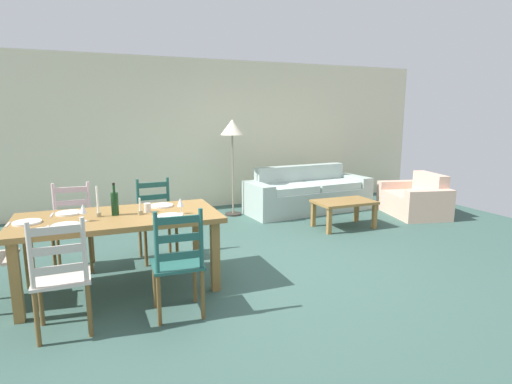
{
  "coord_description": "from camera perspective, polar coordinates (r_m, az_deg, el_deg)",
  "views": [
    {
      "loc": [
        -1.69,
        -4.12,
        1.7
      ],
      "look_at": [
        0.19,
        0.57,
        0.75
      ],
      "focal_mm": 28.62,
      "sensor_mm": 36.0,
      "label": 1
    }
  ],
  "objects": [
    {
      "name": "dining_chair_far_right",
      "position": [
        5.02,
        -13.75,
        -3.76
      ],
      "size": [
        0.45,
        0.43,
        0.96
      ],
      "color": "#23574C",
      "rests_on": "ground_plane"
    },
    {
      "name": "wine_bottle",
      "position": [
        4.16,
        -19.14,
        -1.49
      ],
      "size": [
        0.07,
        0.07,
        0.32
      ],
      "color": "#143819",
      "rests_on": "dining_table"
    },
    {
      "name": "dinner_plate_far_right",
      "position": [
        4.44,
        -13.07,
        -1.86
      ],
      "size": [
        0.24,
        0.24,
        0.02
      ],
      "primitive_type": "cylinder",
      "color": "white",
      "rests_on": "dining_table"
    },
    {
      "name": "dinner_plate_near_left",
      "position": [
        3.92,
        -25.04,
        -4.27
      ],
      "size": [
        0.24,
        0.24,
        0.02
      ],
      "primitive_type": "cylinder",
      "color": "white",
      "rests_on": "dining_table"
    },
    {
      "name": "fork_head_west",
      "position": [
        4.22,
        -31.38,
        -3.91
      ],
      "size": [
        0.02,
        0.17,
        0.01
      ],
      "primitive_type": "cube",
      "rotation": [
        0.0,
        0.0,
        -0.02
      ],
      "color": "silver",
      "rests_on": "dining_table"
    },
    {
      "name": "wine_glass_near_left",
      "position": [
        4.02,
        -23.04,
        -2.27
      ],
      "size": [
        0.06,
        0.06,
        0.16
      ],
      "color": "white",
      "rests_on": "dining_table"
    },
    {
      "name": "couch",
      "position": [
        7.42,
        7.12,
        -0.38
      ],
      "size": [
        2.34,
        0.99,
        0.8
      ],
      "color": "#9FB1A8",
      "rests_on": "ground_plane"
    },
    {
      "name": "standing_lamp",
      "position": [
        6.92,
        -3.33,
        8.23
      ],
      "size": [
        0.4,
        0.4,
        1.64
      ],
      "color": "#332D28",
      "rests_on": "ground_plane"
    },
    {
      "name": "dinner_plate_far_left",
      "position": [
        4.4,
        -24.72,
        -2.68
      ],
      "size": [
        0.24,
        0.24,
        0.02
      ],
      "primitive_type": "cylinder",
      "color": "white",
      "rests_on": "dining_table"
    },
    {
      "name": "dinner_plate_near_right",
      "position": [
        3.96,
        -11.94,
        -3.33
      ],
      "size": [
        0.24,
        0.24,
        0.02
      ],
      "primitive_type": "cylinder",
      "color": "white",
      "rests_on": "dining_table"
    },
    {
      "name": "dining_chair_near_right",
      "position": [
        3.55,
        -10.86,
        -9.7
      ],
      "size": [
        0.44,
        0.42,
        0.96
      ],
      "color": "#225750",
      "rests_on": "ground_plane"
    },
    {
      "name": "dining_chair_near_left",
      "position": [
        3.54,
        -25.58,
        -10.64
      ],
      "size": [
        0.43,
        0.41,
        0.96
      ],
      "color": "beige",
      "rests_on": "ground_plane"
    },
    {
      "name": "dining_table",
      "position": [
        4.18,
        -18.59,
        -4.28
      ],
      "size": [
        1.9,
        0.96,
        0.75
      ],
      "color": "olive",
      "rests_on": "ground_plane"
    },
    {
      "name": "ground_plane",
      "position": [
        4.77,
        0.42,
        -10.36
      ],
      "size": [
        9.6,
        9.6,
        0.02
      ],
      "primitive_type": "cube",
      "color": "#36554C"
    },
    {
      "name": "armchair_upholstered",
      "position": [
        7.6,
        21.54,
        -1.12
      ],
      "size": [
        1.04,
        1.31,
        0.72
      ],
      "color": "beige",
      "rests_on": "ground_plane"
    },
    {
      "name": "wine_glass_near_right",
      "position": [
        4.05,
        -10.54,
        -1.49
      ],
      "size": [
        0.06,
        0.06,
        0.16
      ],
      "color": "white",
      "rests_on": "dining_table"
    },
    {
      "name": "candle_short",
      "position": [
        4.12,
        -15.89,
        -2.46
      ],
      "size": [
        0.05,
        0.05,
        0.17
      ],
      "color": "#998C66",
      "rests_on": "dining_table"
    },
    {
      "name": "dinner_plate_head_west",
      "position": [
        4.2,
        -29.37,
        -3.71
      ],
      "size": [
        0.24,
        0.24,
        0.02
      ],
      "primitive_type": "cylinder",
      "color": "white",
      "rests_on": "dining_table"
    },
    {
      "name": "dining_chair_far_left",
      "position": [
        5.0,
        -24.23,
        -4.48
      ],
      "size": [
        0.44,
        0.42,
        0.96
      ],
      "color": "beige",
      "rests_on": "ground_plane"
    },
    {
      "name": "coffee_cup_primary",
      "position": [
        4.21,
        -14.92,
        -2.13
      ],
      "size": [
        0.07,
        0.07,
        0.09
      ],
      "primitive_type": "cylinder",
      "color": "beige",
      "rests_on": "dining_table"
    },
    {
      "name": "fork_near_right",
      "position": [
        3.94,
        -14.09,
        -3.58
      ],
      "size": [
        0.02,
        0.17,
        0.01
      ],
      "primitive_type": "cube",
      "rotation": [
        0.0,
        0.0,
        -0.03
      ],
      "color": "silver",
      "rests_on": "dining_table"
    },
    {
      "name": "wall_far",
      "position": [
        7.62,
        -9.07,
        7.88
      ],
      "size": [
        9.6,
        0.16,
        2.7
      ],
      "primitive_type": "cube",
      "color": "beige",
      "rests_on": "ground_plane"
    },
    {
      "name": "coffee_table",
      "position": [
        6.38,
        12.21,
        -1.77
      ],
      "size": [
        0.9,
        0.56,
        0.42
      ],
      "color": "olive",
      "rests_on": "ground_plane"
    },
    {
      "name": "fork_far_right",
      "position": [
        4.42,
        -14.98,
        -2.08
      ],
      "size": [
        0.03,
        0.17,
        0.01
      ],
      "primitive_type": "cube",
      "rotation": [
        0.0,
        0.0,
        -0.06
      ],
      "color": "silver",
      "rests_on": "dining_table"
    },
    {
      "name": "fork_near_left",
      "position": [
        3.93,
        -27.22,
        -4.49
      ],
      "size": [
        0.03,
        0.17,
        0.01
      ],
      "primitive_type": "cube",
      "rotation": [
        0.0,
        0.0,
        -0.07
      ],
      "color": "silver",
      "rests_on": "dining_table"
    },
    {
      "name": "candle_tall",
      "position": [
        4.16,
        -21.23,
        -2.07
      ],
      "size": [
        0.05,
        0.05,
        0.3
      ],
      "color": "#998C66",
      "rests_on": "dining_table"
    },
    {
      "name": "fork_far_left",
      "position": [
        4.42,
        -26.65,
        -2.88
      ],
      "size": [
        0.02,
        0.17,
        0.01
      ],
      "primitive_type": "cube",
      "rotation": [
        0.0,
        0.0,
        -0.05
      ],
      "color": "silver",
      "rests_on": "dining_table"
    }
  ]
}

